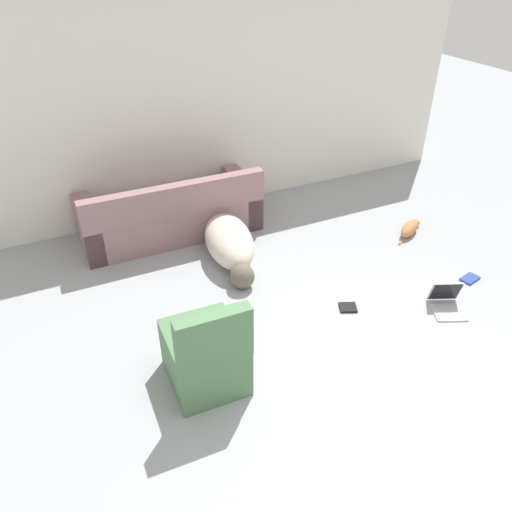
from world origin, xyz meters
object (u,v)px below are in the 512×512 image
object	(u,v)px
couch	(171,214)
cat	(410,228)
laptop_open	(447,300)
side_chair	(206,355)
dog	(230,243)
book_black	(348,307)
book_blue	(470,279)

from	to	relation	value
couch	cat	world-z (taller)	couch
laptop_open	side_chair	distance (m)	2.46
dog	book_black	world-z (taller)	dog
cat	dog	bearing A→B (deg)	138.86
dog	side_chair	xyz separation A→B (m)	(-0.89, -1.61, 0.09)
dog	book_black	xyz separation A→B (m)	(0.69, -1.32, -0.19)
book_black	side_chair	size ratio (longest dim) A/B	0.24
dog	cat	xyz separation A→B (m)	(2.19, -0.43, -0.13)
cat	book_blue	size ratio (longest dim) A/B	2.43
dog	laptop_open	size ratio (longest dim) A/B	3.48
book_blue	book_black	bearing A→B (deg)	173.92
couch	book_black	world-z (taller)	couch
dog	cat	distance (m)	2.24
couch	book_blue	world-z (taller)	couch
couch	side_chair	size ratio (longest dim) A/B	2.37
couch	book_black	size ratio (longest dim) A/B	10.02
side_chair	laptop_open	bearing A→B (deg)	179.34
laptop_open	book_black	world-z (taller)	laptop_open
laptop_open	book_blue	distance (m)	0.62
book_blue	side_chair	xyz separation A→B (m)	(-3.01, -0.13, 0.29)
couch	cat	xyz separation A→B (m)	(2.61, -1.24, -0.19)
book_blue	laptop_open	bearing A→B (deg)	-157.27
cat	book_black	size ratio (longest dim) A/B	2.62
couch	side_chair	world-z (taller)	side_chair
cat	side_chair	bearing A→B (deg)	170.95
couch	side_chair	bearing A→B (deg)	79.51
laptop_open	side_chair	world-z (taller)	side_chair
cat	side_chair	distance (m)	3.30
couch	cat	size ratio (longest dim) A/B	3.83
couch	laptop_open	distance (m)	3.21
book_blue	side_chair	distance (m)	3.03
cat	book_blue	xyz separation A→B (m)	(-0.06, -1.04, -0.06)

